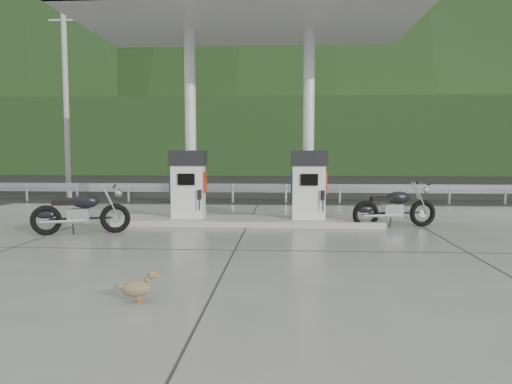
# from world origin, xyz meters

# --- Properties ---
(ground) EXTENTS (160.00, 160.00, 0.00)m
(ground) POSITION_xyz_m (0.00, 0.00, 0.00)
(ground) COLOR black
(ground) RESTS_ON ground
(forecourt_apron) EXTENTS (18.00, 14.00, 0.02)m
(forecourt_apron) POSITION_xyz_m (0.00, 0.00, 0.01)
(forecourt_apron) COLOR slate
(forecourt_apron) RESTS_ON ground
(pump_island) EXTENTS (7.00, 1.40, 0.15)m
(pump_island) POSITION_xyz_m (0.00, 2.50, 0.10)
(pump_island) COLOR #9B9890
(pump_island) RESTS_ON forecourt_apron
(gas_pump_left) EXTENTS (0.95, 0.55, 1.80)m
(gas_pump_left) POSITION_xyz_m (-1.60, 2.50, 1.07)
(gas_pump_left) COLOR silver
(gas_pump_left) RESTS_ON pump_island
(gas_pump_right) EXTENTS (0.95, 0.55, 1.80)m
(gas_pump_right) POSITION_xyz_m (1.60, 2.50, 1.07)
(gas_pump_right) COLOR silver
(gas_pump_right) RESTS_ON pump_island
(canopy_column_left) EXTENTS (0.30, 0.30, 5.00)m
(canopy_column_left) POSITION_xyz_m (-1.60, 2.90, 2.67)
(canopy_column_left) COLOR silver
(canopy_column_left) RESTS_ON pump_island
(canopy_column_right) EXTENTS (0.30, 0.30, 5.00)m
(canopy_column_right) POSITION_xyz_m (1.60, 2.90, 2.67)
(canopy_column_right) COLOR silver
(canopy_column_right) RESTS_ON pump_island
(canopy_roof) EXTENTS (8.50, 5.00, 0.40)m
(canopy_roof) POSITION_xyz_m (0.00, 2.50, 5.37)
(canopy_roof) COLOR beige
(canopy_roof) RESTS_ON canopy_column_left
(guardrail) EXTENTS (26.00, 0.16, 1.42)m
(guardrail) POSITION_xyz_m (0.00, 8.00, 0.71)
(guardrail) COLOR #9E9FA5
(guardrail) RESTS_ON ground
(road) EXTENTS (60.00, 7.00, 0.01)m
(road) POSITION_xyz_m (0.00, 11.50, 0.00)
(road) COLOR black
(road) RESTS_ON ground
(utility_pole_a) EXTENTS (0.22, 0.22, 8.00)m
(utility_pole_a) POSITION_xyz_m (-8.00, 9.50, 4.00)
(utility_pole_a) COLOR #969792
(utility_pole_a) RESTS_ON ground
(utility_pole_b) EXTENTS (0.22, 0.22, 8.00)m
(utility_pole_b) POSITION_xyz_m (2.00, 9.50, 4.00)
(utility_pole_b) COLOR #969792
(utility_pole_b) RESTS_ON ground
(tree_band) EXTENTS (80.00, 6.00, 6.00)m
(tree_band) POSITION_xyz_m (0.00, 30.00, 3.00)
(tree_band) COLOR black
(tree_band) RESTS_ON ground
(forested_hills) EXTENTS (100.00, 40.00, 140.00)m
(forested_hills) POSITION_xyz_m (0.00, 60.00, 0.00)
(forested_hills) COLOR black
(forested_hills) RESTS_ON ground
(motorcycle_left) EXTENTS (2.20, 1.22, 0.99)m
(motorcycle_left) POSITION_xyz_m (-3.79, 0.70, 0.52)
(motorcycle_left) COLOR black
(motorcycle_left) RESTS_ON forecourt_apron
(motorcycle_right) EXTENTS (2.16, 1.06, 0.98)m
(motorcycle_right) POSITION_xyz_m (3.77, 2.18, 0.51)
(motorcycle_right) COLOR black
(motorcycle_right) RESTS_ON forecourt_apron
(duck) EXTENTS (0.50, 0.24, 0.35)m
(duck) POSITION_xyz_m (-0.93, -4.40, 0.19)
(duck) COLOR brown
(duck) RESTS_ON forecourt_apron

